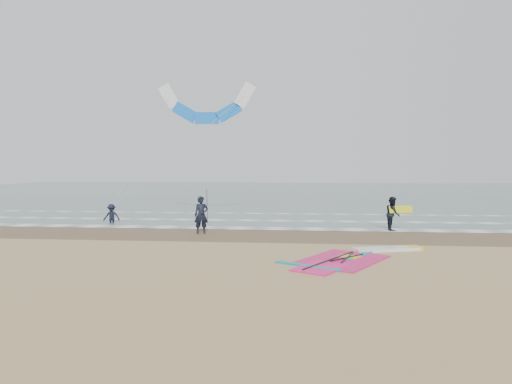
# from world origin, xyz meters

# --- Properties ---
(ground) EXTENTS (120.00, 120.00, 0.00)m
(ground) POSITION_xyz_m (0.00, 0.00, 0.00)
(ground) COLOR tan
(ground) RESTS_ON ground
(sea_water) EXTENTS (120.00, 80.00, 0.02)m
(sea_water) POSITION_xyz_m (0.00, 48.00, 0.01)
(sea_water) COLOR #47605E
(sea_water) RESTS_ON ground
(wet_sand_band) EXTENTS (120.00, 5.00, 0.01)m
(wet_sand_band) POSITION_xyz_m (0.00, 6.00, 0.00)
(wet_sand_band) COLOR brown
(wet_sand_band) RESTS_ON ground
(foam_waterline) EXTENTS (120.00, 9.15, 0.02)m
(foam_waterline) POSITION_xyz_m (0.00, 10.44, 0.03)
(foam_waterline) COLOR white
(foam_waterline) RESTS_ON ground
(windsurf_rig) EXTENTS (5.87, 5.56, 0.14)m
(windsurf_rig) POSITION_xyz_m (3.40, 0.47, 0.04)
(windsurf_rig) COLOR white
(windsurf_rig) RESTS_ON ground
(person_standing) EXTENTS (0.81, 0.65, 1.92)m
(person_standing) POSITION_xyz_m (-3.71, 5.99, 0.96)
(person_standing) COLOR black
(person_standing) RESTS_ON ground
(person_walking) EXTENTS (0.72, 0.91, 1.83)m
(person_walking) POSITION_xyz_m (6.18, 8.13, 0.91)
(person_walking) COLOR black
(person_walking) RESTS_ON ground
(person_wading) EXTENTS (1.07, 0.75, 1.51)m
(person_wading) POSITION_xyz_m (-10.13, 9.84, 0.76)
(person_wading) COLOR black
(person_wading) RESTS_ON ground
(held_pole) EXTENTS (0.17, 0.86, 1.82)m
(held_pole) POSITION_xyz_m (-3.41, 5.99, 1.41)
(held_pole) COLOR black
(held_pole) RESTS_ON ground
(carried_kiteboard) EXTENTS (1.30, 0.51, 0.39)m
(carried_kiteboard) POSITION_xyz_m (6.58, 8.03, 1.16)
(carried_kiteboard) COLOR yellow
(carried_kiteboard) RESTS_ON ground
(surf_kite) EXTENTS (8.38, 4.65, 8.26)m
(surf_kite) POSITION_xyz_m (-5.18, 14.32, 7.53)
(surf_kite) COLOR white
(surf_kite) RESTS_ON ground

